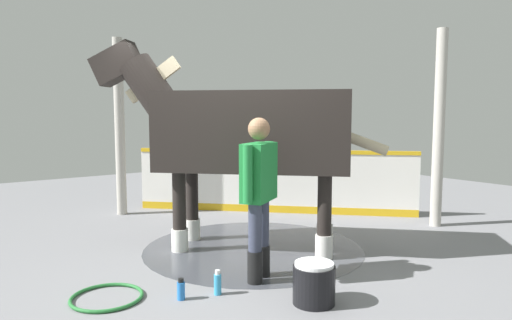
# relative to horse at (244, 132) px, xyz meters

# --- Properties ---
(ground_plane) EXTENTS (16.00, 16.00, 0.02)m
(ground_plane) POSITION_rel_horse_xyz_m (0.25, 0.24, -1.43)
(ground_plane) COLOR gray
(wet_patch) EXTENTS (2.68, 2.68, 0.00)m
(wet_patch) POSITION_rel_horse_xyz_m (-0.08, 0.09, -1.42)
(wet_patch) COLOR #42444C
(wet_patch) RESTS_ON ground
(barrier_wall) EXTENTS (3.29, 3.39, 1.05)m
(barrier_wall) POSITION_rel_horse_xyz_m (-1.59, -1.37, -0.93)
(barrier_wall) COLOR white
(barrier_wall) RESTS_ON ground
(roof_post_near) EXTENTS (0.16, 0.16, 2.85)m
(roof_post_near) POSITION_rel_horse_xyz_m (0.51, -2.76, 0.01)
(roof_post_near) COLOR #B7B2A8
(roof_post_near) RESTS_ON ground
(roof_post_far) EXTENTS (0.16, 0.16, 2.85)m
(roof_post_far) POSITION_rel_horse_xyz_m (-2.91, 0.77, 0.01)
(roof_post_far) COLOR #B7B2A8
(roof_post_far) RESTS_ON ground
(horse) EXTENTS (2.66, 2.73, 2.53)m
(horse) POSITION_rel_horse_xyz_m (0.00, 0.00, 0.00)
(horse) COLOR black
(horse) RESTS_ON ground
(handler) EXTENTS (0.57, 0.43, 1.60)m
(handler) POSITION_rel_horse_xyz_m (0.51, 0.97, -0.51)
(handler) COLOR black
(handler) RESTS_ON ground
(wash_bucket) EXTENTS (0.37, 0.37, 0.36)m
(wash_bucket) POSITION_rel_horse_xyz_m (0.47, 1.72, -1.24)
(wash_bucket) COLOR black
(wash_bucket) RESTS_ON ground
(bottle_shampoo) EXTENTS (0.07, 0.07, 0.23)m
(bottle_shampoo) POSITION_rel_horse_xyz_m (1.04, 1.06, -1.32)
(bottle_shampoo) COLOR #3399CC
(bottle_shampoo) RESTS_ON ground
(bottle_spray) EXTENTS (0.07, 0.07, 0.19)m
(bottle_spray) POSITION_rel_horse_xyz_m (1.36, 0.96, -1.33)
(bottle_spray) COLOR blue
(bottle_spray) RESTS_ON ground
(hose_coil) EXTENTS (0.64, 0.64, 0.03)m
(hose_coil) POSITION_rel_horse_xyz_m (1.88, 0.56, -1.40)
(hose_coil) COLOR #267233
(hose_coil) RESTS_ON ground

